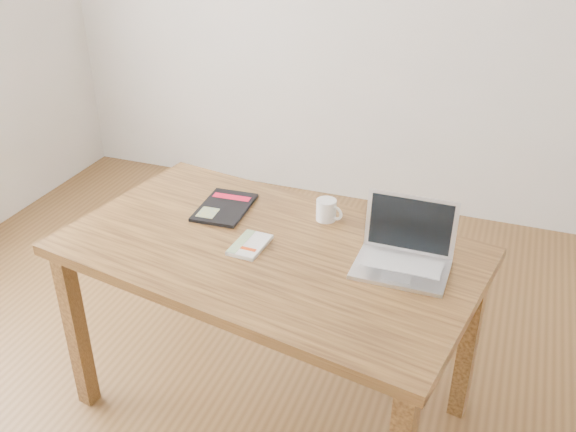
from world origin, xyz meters
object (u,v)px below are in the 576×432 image
(white_guidebook, at_px, (250,245))
(laptop, at_px, (404,252))
(desk, at_px, (269,268))
(coffee_mug, at_px, (327,210))
(black_guidebook, at_px, (224,207))

(white_guidebook, relative_size, laptop, 0.57)
(desk, bearing_deg, coffee_mug, 72.71)
(desk, xyz_separation_m, coffee_mug, (0.13, 0.25, 0.13))
(laptop, bearing_deg, desk, -173.16)
(laptop, bearing_deg, white_guidebook, -171.49)
(white_guidebook, height_order, laptop, laptop)
(desk, height_order, black_guidebook, black_guidebook)
(white_guidebook, distance_m, black_guidebook, 0.30)
(coffee_mug, bearing_deg, laptop, -13.86)
(black_guidebook, height_order, laptop, laptop)
(white_guidebook, bearing_deg, desk, 22.95)
(laptop, bearing_deg, coffee_mug, 148.85)
(black_guidebook, bearing_deg, coffee_mug, 4.89)
(black_guidebook, bearing_deg, white_guidebook, -50.85)
(black_guidebook, relative_size, coffee_mug, 2.59)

